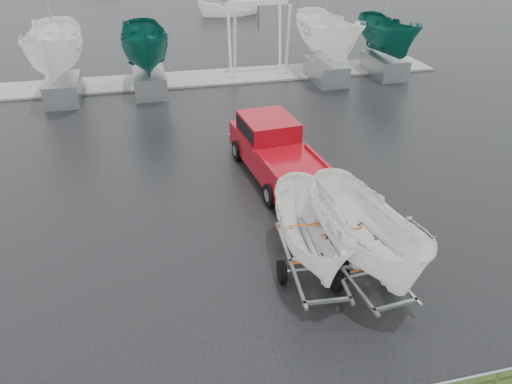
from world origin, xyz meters
name	(u,v)px	position (x,y,z in m)	size (l,w,h in m)	color
ground_plane	(220,189)	(0.00, 0.00, 0.00)	(120.00, 120.00, 0.00)	black
dock	(180,80)	(0.00, 13.00, 0.05)	(30.00, 3.00, 0.12)	gray
pickup_truck	(275,148)	(2.14, 0.77, 0.98)	(2.48, 5.82, 1.89)	maroon
trailer_hitched	(372,182)	(2.70, -5.53, 2.84)	(1.94, 3.69, 5.24)	gray
trailer_parked	(316,187)	(1.52, -5.03, 2.60)	(1.83, 3.69, 4.79)	gray
boat_hoist	(258,28)	(4.53, 13.00, 2.67)	(3.30, 2.18, 4.12)	silver
keelboat_0	(49,13)	(-5.97, 11.00, 4.19)	(2.63, 3.20, 10.81)	gray
keelboat_1	(143,18)	(-1.72, 11.20, 3.75)	(2.37, 3.20, 7.39)	gray
keelboat_2	(331,4)	(7.93, 11.00, 4.10)	(2.58, 3.20, 10.75)	gray
keelboat_3	(391,13)	(11.60, 11.30, 3.45)	(2.19, 3.20, 10.36)	gray
mast_rack_2	(507,382)	(4.00, -9.50, 0.35)	(7.00, 0.56, 0.06)	gray
moored_boat_2	(229,15)	(6.49, 32.16, 0.01)	(2.49, 2.43, 10.96)	white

